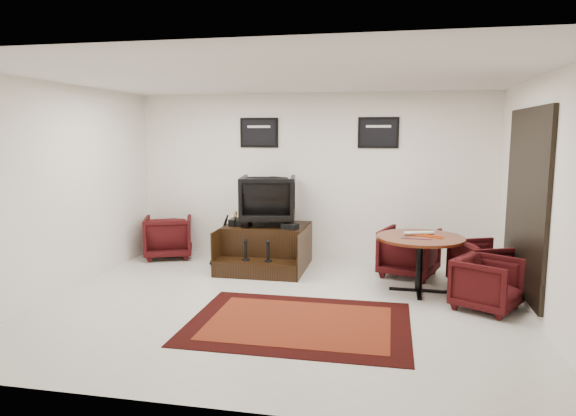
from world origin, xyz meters
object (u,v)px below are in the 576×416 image
(table_chair_window, at_px, (483,263))
(table_chair_corner, at_px, (488,281))
(shine_podium, at_px, (266,248))
(shine_chair, at_px, (268,197))
(meeting_table, at_px, (420,243))
(armchair_side, at_px, (168,235))
(table_chair_back, at_px, (409,250))

(table_chair_window, distance_m, table_chair_corner, 0.90)
(shine_podium, distance_m, shine_chair, 0.82)
(shine_podium, relative_size, meeting_table, 1.16)
(armchair_side, height_order, table_chair_corner, armchair_side)
(table_chair_back, bearing_deg, table_chair_window, 172.55)
(table_chair_window, height_order, table_chair_corner, table_chair_window)
(armchair_side, bearing_deg, shine_chair, 153.90)
(armchair_side, relative_size, table_chair_window, 1.09)
(shine_podium, relative_size, table_chair_window, 1.84)
(table_chair_window, bearing_deg, shine_chair, 54.64)
(shine_podium, xyz_separation_m, meeting_table, (2.35, -0.86, 0.36))
(meeting_table, relative_size, table_chair_back, 1.46)
(shine_chair, distance_m, meeting_table, 2.59)
(table_chair_back, xyz_separation_m, table_chair_window, (0.99, -0.47, -0.03))
(armchair_side, relative_size, table_chair_back, 1.00)
(meeting_table, height_order, table_chair_window, meeting_table)
(shine_podium, bearing_deg, shine_chair, 90.00)
(armchair_side, distance_m, table_chair_corner, 5.25)
(table_chair_window, bearing_deg, armchair_side, 57.15)
(shine_podium, bearing_deg, table_chair_back, -2.05)
(meeting_table, distance_m, table_chair_corner, 1.02)
(armchair_side, xyz_separation_m, table_chair_window, (5.05, -0.86, -0.03))
(armchair_side, distance_m, table_chair_back, 4.08)
(shine_chair, distance_m, table_chair_corner, 3.59)
(meeting_table, bearing_deg, shine_chair, 156.85)
(shine_podium, xyz_separation_m, armchair_side, (-1.82, 0.30, 0.09))
(shine_chair, height_order, meeting_table, shine_chair)
(shine_chair, xyz_separation_m, table_chair_corner, (3.13, -1.58, -0.76))
(shine_podium, height_order, armchair_side, armchair_side)
(meeting_table, xyz_separation_m, table_chair_window, (0.88, 0.31, -0.31))
(shine_chair, bearing_deg, table_chair_back, 164.92)
(table_chair_back, xyz_separation_m, table_chair_corner, (0.89, -1.36, -0.05))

